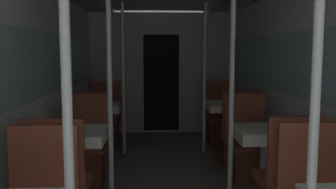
# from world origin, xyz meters

# --- Properties ---
(wall_left) EXTENTS (0.05, 8.27, 2.17)m
(wall_left) POSITION_xyz_m (-1.31, 2.74, 1.12)
(wall_left) COLOR silver
(wall_left) RESTS_ON ground_plane
(wall_right) EXTENTS (0.05, 8.27, 2.17)m
(wall_right) POSITION_xyz_m (1.31, 2.74, 1.12)
(wall_right) COLOR silver
(wall_right) RESTS_ON ground_plane
(bulkhead_far) EXTENTS (2.57, 0.09, 2.17)m
(bulkhead_far) POSITION_xyz_m (0.00, 5.68, 1.08)
(bulkhead_far) COLOR #A8A8A3
(bulkhead_far) RESTS_ON ground_plane
(support_pole_left_0) EXTENTS (0.05, 0.05, 2.17)m
(support_pole_left_0) POSITION_xyz_m (-0.58, 0.63, 1.08)
(support_pole_left_0) COLOR silver
(support_pole_left_0) RESTS_ON ground_plane
(dining_table_left_1) EXTENTS (0.60, 0.60, 0.74)m
(dining_table_left_1) POSITION_xyz_m (-0.93, 2.44, 0.63)
(dining_table_left_1) COLOR #4C4C51
(dining_table_left_1) RESTS_ON ground_plane
(chair_left_far_1) EXTENTS (0.47, 0.47, 0.99)m
(chair_left_far_1) POSITION_xyz_m (-0.93, 3.05, 0.29)
(chair_left_far_1) COLOR brown
(chair_left_far_1) RESTS_ON ground_plane
(support_pole_left_1) EXTENTS (0.05, 0.05, 2.17)m
(support_pole_left_1) POSITION_xyz_m (-0.58, 2.44, 1.08)
(support_pole_left_1) COLOR silver
(support_pole_left_1) RESTS_ON ground_plane
(dining_table_left_2) EXTENTS (0.60, 0.60, 0.74)m
(dining_table_left_2) POSITION_xyz_m (-0.93, 4.26, 0.63)
(dining_table_left_2) COLOR #4C4C51
(dining_table_left_2) RESTS_ON ground_plane
(chair_left_near_2) EXTENTS (0.47, 0.47, 0.99)m
(chair_left_near_2) POSITION_xyz_m (-0.93, 3.65, 0.29)
(chair_left_near_2) COLOR brown
(chair_left_near_2) RESTS_ON ground_plane
(chair_left_far_2) EXTENTS (0.47, 0.47, 0.99)m
(chair_left_far_2) POSITION_xyz_m (-0.93, 4.86, 0.29)
(chair_left_far_2) COLOR brown
(chair_left_far_2) RESTS_ON ground_plane
(support_pole_left_2) EXTENTS (0.05, 0.05, 2.17)m
(support_pole_left_2) POSITION_xyz_m (-0.58, 4.26, 1.08)
(support_pole_left_2) COLOR silver
(support_pole_left_2) RESTS_ON ground_plane
(support_pole_right_0) EXTENTS (0.05, 0.05, 2.17)m
(support_pole_right_0) POSITION_xyz_m (0.58, 0.63, 1.08)
(support_pole_right_0) COLOR silver
(support_pole_right_0) RESTS_ON ground_plane
(dining_table_right_1) EXTENTS (0.60, 0.60, 0.74)m
(dining_table_right_1) POSITION_xyz_m (0.93, 2.44, 0.63)
(dining_table_right_1) COLOR #4C4C51
(dining_table_right_1) RESTS_ON ground_plane
(chair_right_far_1) EXTENTS (0.47, 0.47, 0.99)m
(chair_right_far_1) POSITION_xyz_m (0.93, 3.05, 0.29)
(chair_right_far_1) COLOR brown
(chair_right_far_1) RESTS_ON ground_plane
(support_pole_right_1) EXTENTS (0.05, 0.05, 2.17)m
(support_pole_right_1) POSITION_xyz_m (0.58, 2.44, 1.08)
(support_pole_right_1) COLOR silver
(support_pole_right_1) RESTS_ON ground_plane
(dining_table_right_2) EXTENTS (0.60, 0.60, 0.74)m
(dining_table_right_2) POSITION_xyz_m (0.93, 4.26, 0.63)
(dining_table_right_2) COLOR #4C4C51
(dining_table_right_2) RESTS_ON ground_plane
(chair_right_near_2) EXTENTS (0.47, 0.47, 0.99)m
(chair_right_near_2) POSITION_xyz_m (0.93, 3.65, 0.29)
(chair_right_near_2) COLOR brown
(chair_right_near_2) RESTS_ON ground_plane
(chair_right_far_2) EXTENTS (0.47, 0.47, 0.99)m
(chair_right_far_2) POSITION_xyz_m (0.93, 4.86, 0.29)
(chair_right_far_2) COLOR brown
(chair_right_far_2) RESTS_ON ground_plane
(support_pole_right_2) EXTENTS (0.05, 0.05, 2.17)m
(support_pole_right_2) POSITION_xyz_m (0.58, 4.26, 1.08)
(support_pole_right_2) COLOR silver
(support_pole_right_2) RESTS_ON ground_plane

